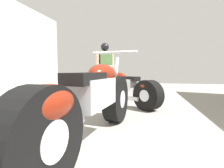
% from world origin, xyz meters
% --- Properties ---
extents(ground_plane, '(15.61, 15.61, 0.00)m').
position_xyz_m(ground_plane, '(0.00, 3.00, 0.00)').
color(ground_plane, gray).
extents(motorcycle_maroon_cruiser, '(0.67, 2.28, 1.06)m').
position_xyz_m(motorcycle_maroon_cruiser, '(-0.15, 1.87, 0.45)').
color(motorcycle_maroon_cruiser, black).
rests_on(motorcycle_maroon_cruiser, ground_plane).
extents(motorcycle_black_naked, '(1.69, 1.37, 0.91)m').
position_xyz_m(motorcycle_black_naked, '(-0.11, 3.93, 0.37)').
color(motorcycle_black_naked, black).
rests_on(motorcycle_black_naked, ground_plane).
extents(mechanic_in_blue, '(0.52, 0.53, 1.64)m').
position_xyz_m(mechanic_in_blue, '(-0.96, 5.31, 0.98)').
color(mechanic_in_blue, '#4C4C4C').
rests_on(mechanic_in_blue, ground_plane).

